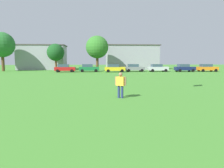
{
  "coord_description": "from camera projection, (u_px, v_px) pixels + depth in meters",
  "views": [
    {
      "loc": [
        0.34,
        0.27,
        2.61
      ],
      "look_at": [
        1.18,
        10.09,
        1.45
      ],
      "focal_mm": 33.09,
      "sensor_mm": 36.0,
      "label": 1
    }
  ],
  "objects": [
    {
      "name": "ground_plane",
      "position": [
        92.0,
        78.0,
        29.69
      ],
      "size": [
        160.0,
        160.0,
        0.0
      ],
      "primitive_type": "plane",
      "color": "#42842D"
    },
    {
      "name": "adult_bystander",
      "position": [
        121.0,
        83.0,
        14.06
      ],
      "size": [
        0.73,
        0.58,
        1.76
      ],
      "rotation": [
        0.0,
        0.0,
        5.72
      ],
      "color": "navy",
      "rests_on": "ground"
    },
    {
      "name": "parked_car_red_0",
      "position": [
        65.0,
        68.0,
        43.86
      ],
      "size": [
        4.3,
        2.02,
        1.68
      ],
      "color": "red",
      "rests_on": "ground"
    },
    {
      "name": "parked_car_green_1",
      "position": [
        89.0,
        68.0,
        44.74
      ],
      "size": [
        4.3,
        2.02,
        1.68
      ],
      "color": "#196B38",
      "rests_on": "ground"
    },
    {
      "name": "parked_car_yellow_2",
      "position": [
        114.0,
        68.0,
        43.91
      ],
      "size": [
        4.3,
        2.02,
        1.68
      ],
      "color": "yellow",
      "rests_on": "ground"
    },
    {
      "name": "parked_car_gray_3",
      "position": [
        134.0,
        68.0,
        45.5
      ],
      "size": [
        4.3,
        2.02,
        1.68
      ],
      "color": "slate",
      "rests_on": "ground"
    },
    {
      "name": "parked_car_silver_4",
      "position": [
        158.0,
        68.0,
        45.32
      ],
      "size": [
        4.3,
        2.02,
        1.68
      ],
      "color": "silver",
      "rests_on": "ground"
    },
    {
      "name": "parked_car_navy_5",
      "position": [
        184.0,
        68.0,
        45.29
      ],
      "size": [
        4.3,
        2.02,
        1.68
      ],
      "color": "#141E4C",
      "rests_on": "ground"
    },
    {
      "name": "parked_car_orange_6",
      "position": [
        207.0,
        68.0,
        45.6
      ],
      "size": [
        4.3,
        2.02,
        1.68
      ],
      "color": "orange",
      "rests_on": "ground"
    },
    {
      "name": "tree_far_left",
      "position": [
        2.0,
        45.0,
        47.0
      ],
      "size": [
        5.71,
        5.71,
        8.9
      ],
      "color": "brown",
      "rests_on": "ground"
    },
    {
      "name": "tree_center",
      "position": [
        56.0,
        52.0,
        49.99
      ],
      "size": [
        4.17,
        4.17,
        6.5
      ],
      "color": "brown",
      "rests_on": "ground"
    },
    {
      "name": "tree_far_right",
      "position": [
        97.0,
        47.0,
        48.18
      ],
      "size": [
        5.27,
        5.27,
        8.21
      ],
      "color": "brown",
      "rests_on": "ground"
    },
    {
      "name": "house_left",
      "position": [
        43.0,
        57.0,
        55.53
      ],
      "size": [
        12.45,
        7.31,
        6.54
      ],
      "color": "#9999A3",
      "rests_on": "ground"
    },
    {
      "name": "house_right",
      "position": [
        131.0,
        57.0,
        57.57
      ],
      "size": [
        14.37,
        8.1,
        6.62
      ],
      "color": "#9999A3",
      "rests_on": "ground"
    }
  ]
}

